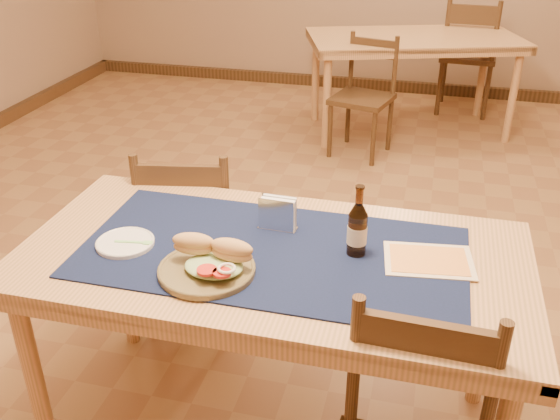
% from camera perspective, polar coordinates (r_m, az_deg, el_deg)
% --- Properties ---
extents(main_table, '(1.60, 0.80, 0.75)m').
position_cam_1_polar(main_table, '(2.01, -0.70, -5.90)').
color(main_table, tan).
rests_on(main_table, ground).
extents(placemat, '(1.20, 0.60, 0.01)m').
position_cam_1_polar(placemat, '(1.96, -0.72, -3.83)').
color(placemat, '#10173D').
rests_on(placemat, main_table).
extents(baseboard, '(6.00, 7.00, 0.10)m').
position_cam_1_polar(baseboard, '(3.00, 3.31, -7.43)').
color(baseboard, '#462D19').
rests_on(baseboard, ground).
extents(back_table, '(1.73, 1.24, 0.75)m').
position_cam_1_polar(back_table, '(4.97, 12.12, 14.37)').
color(back_table, tan).
rests_on(back_table, ground).
extents(chair_main_far, '(0.47, 0.47, 0.87)m').
position_cam_1_polar(chair_main_far, '(2.69, -8.06, -2.11)').
color(chair_main_far, '#462D19').
rests_on(chair_main_far, ground).
extents(chair_back_near, '(0.47, 0.47, 0.84)m').
position_cam_1_polar(chair_back_near, '(4.55, 7.70, 10.42)').
color(chair_back_near, '#462D19').
rests_on(chair_back_near, ground).
extents(chair_back_far, '(0.48, 0.48, 0.96)m').
position_cam_1_polar(chair_back_far, '(5.57, 16.85, 13.48)').
color(chair_back_far, '#462D19').
rests_on(chair_back_far, ground).
extents(sandwich_plate, '(0.29, 0.29, 0.11)m').
position_cam_1_polar(sandwich_plate, '(1.85, -6.45, -4.90)').
color(sandwich_plate, brown).
rests_on(sandwich_plate, placemat).
extents(side_plate, '(0.19, 0.19, 0.02)m').
position_cam_1_polar(side_plate, '(2.05, -13.97, -2.88)').
color(side_plate, silver).
rests_on(side_plate, placemat).
extents(fork, '(0.12, 0.03, 0.00)m').
position_cam_1_polar(fork, '(2.03, -12.99, -2.89)').
color(fork, '#8EE57D').
rests_on(fork, side_plate).
extents(beer_bottle, '(0.06, 0.06, 0.23)m').
position_cam_1_polar(beer_bottle, '(1.92, 7.08, -1.75)').
color(beer_bottle, '#45240C').
rests_on(beer_bottle, placemat).
extents(napkin_holder, '(0.13, 0.05, 0.11)m').
position_cam_1_polar(napkin_holder, '(2.06, -0.23, -0.39)').
color(napkin_holder, silver).
rests_on(napkin_holder, placemat).
extents(menu_card, '(0.29, 0.23, 0.01)m').
position_cam_1_polar(menu_card, '(1.96, 13.44, -4.48)').
color(menu_card, beige).
rests_on(menu_card, placemat).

